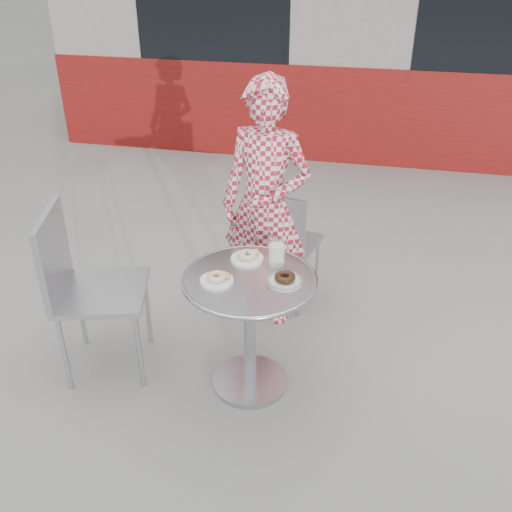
% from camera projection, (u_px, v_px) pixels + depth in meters
% --- Properties ---
extents(ground, '(60.00, 60.00, 0.00)m').
position_uv_depth(ground, '(247.00, 384.00, 3.16)').
color(ground, gray).
rests_on(ground, ground).
extents(bistro_table, '(0.68, 0.68, 0.69)m').
position_uv_depth(bistro_table, '(250.00, 306.00, 2.91)').
color(bistro_table, silver).
rests_on(bistro_table, ground).
extents(chair_far, '(0.47, 0.47, 0.83)m').
position_uv_depth(chair_far, '(284.00, 266.00, 3.77)').
color(chair_far, '#A1A3A9').
rests_on(chair_far, ground).
extents(chair_left, '(0.57, 0.57, 0.97)m').
position_uv_depth(chair_left, '(104.00, 322.00, 3.16)').
color(chair_left, '#A1A3A9').
rests_on(chair_left, ground).
extents(seated_person, '(0.62, 0.47, 1.52)m').
position_uv_depth(seated_person, '(266.00, 206.00, 3.39)').
color(seated_person, '#A5192E').
rests_on(seated_person, ground).
extents(plate_far, '(0.17, 0.17, 0.05)m').
position_uv_depth(plate_far, '(248.00, 256.00, 2.97)').
color(plate_far, white).
rests_on(plate_far, bistro_table).
extents(plate_near, '(0.16, 0.16, 0.04)m').
position_uv_depth(plate_near, '(217.00, 278.00, 2.79)').
color(plate_near, white).
rests_on(plate_near, bistro_table).
extents(plate_checker, '(0.18, 0.18, 0.05)m').
position_uv_depth(plate_checker, '(285.00, 280.00, 2.78)').
color(plate_checker, white).
rests_on(plate_checker, bistro_table).
extents(milk_cup, '(0.09, 0.09, 0.14)m').
position_uv_depth(milk_cup, '(277.00, 254.00, 2.90)').
color(milk_cup, white).
rests_on(milk_cup, bistro_table).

